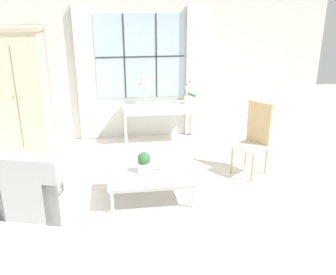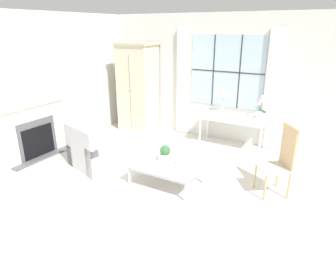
{
  "view_description": "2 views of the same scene",
  "coord_description": "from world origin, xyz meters",
  "views": [
    {
      "loc": [
        -0.45,
        -4.1,
        2.61
      ],
      "look_at": [
        0.18,
        0.48,
        0.88
      ],
      "focal_mm": 40.0,
      "sensor_mm": 36.0,
      "label": 1
    },
    {
      "loc": [
        2.21,
        -3.41,
        2.51
      ],
      "look_at": [
        -0.19,
        0.76,
        0.72
      ],
      "focal_mm": 32.0,
      "sensor_mm": 36.0,
      "label": 2
    }
  ],
  "objects": [
    {
      "name": "armchair_upholstered",
      "position": [
        -1.53,
        0.43,
        0.28
      ],
      "size": [
        1.15,
        1.12,
        0.85
      ],
      "color": "#B2B2B7",
      "rests_on": "ground_plane"
    },
    {
      "name": "potted_plant_small",
      "position": [
        -0.14,
        0.57,
        0.51
      ],
      "size": [
        0.18,
        0.18,
        0.28
      ],
      "color": "white",
      "rests_on": "coffee_table"
    },
    {
      "name": "ground_plane",
      "position": [
        0.0,
        0.0,
        0.0
      ],
      "size": [
        14.0,
        14.0,
        0.0
      ],
      "primitive_type": "plane",
      "color": "silver"
    },
    {
      "name": "pillar_candle",
      "position": [
        0.12,
        0.56,
        0.43
      ],
      "size": [
        0.1,
        0.1,
        0.15
      ],
      "color": "silver",
      "rests_on": "coffee_table"
    },
    {
      "name": "wall_back_windowed",
      "position": [
        0.0,
        3.02,
        1.4
      ],
      "size": [
        7.2,
        0.14,
        2.8
      ],
      "color": "silver",
      "rests_on": "ground_plane"
    },
    {
      "name": "side_chair_wooden",
      "position": [
        1.62,
        1.11,
        0.61
      ],
      "size": [
        0.62,
        0.62,
        1.12
      ],
      "color": "beige",
      "rests_on": "ground_plane"
    },
    {
      "name": "table_lamp",
      "position": [
        0.05,
        2.75,
        1.17
      ],
      "size": [
        0.23,
        0.23,
        0.57
      ],
      "color": "silver",
      "rests_on": "console_table"
    },
    {
      "name": "console_table",
      "position": [
        0.33,
        2.67,
        0.65
      ],
      "size": [
        1.41,
        0.54,
        0.73
      ],
      "color": "white",
      "rests_on": "ground_plane"
    },
    {
      "name": "potted_orchid",
      "position": [
        0.87,
        2.67,
        0.92
      ],
      "size": [
        0.23,
        0.18,
        0.48
      ],
      "color": "white",
      "rests_on": "console_table"
    },
    {
      "name": "coffee_table",
      "position": [
        -0.06,
        0.48,
        0.33
      ],
      "size": [
        1.16,
        0.77,
        0.37
      ],
      "color": "silver",
      "rests_on": "ground_plane"
    },
    {
      "name": "armoire",
      "position": [
        -2.14,
        2.63,
        1.09
      ],
      "size": [
        0.93,
        0.71,
        2.17
      ],
      "color": "beige",
      "rests_on": "ground_plane"
    }
  ]
}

